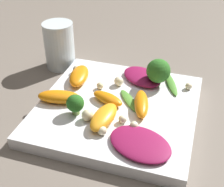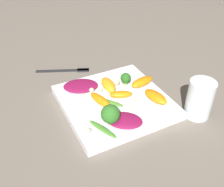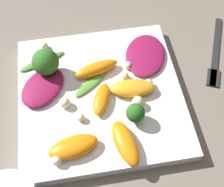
# 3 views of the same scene
# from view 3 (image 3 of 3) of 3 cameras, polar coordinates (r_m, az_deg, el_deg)

# --- Properties ---
(ground_plane) EXTENTS (2.40, 2.40, 0.00)m
(ground_plane) POSITION_cam_3_polar(r_m,az_deg,el_deg) (0.52, -2.11, -1.01)
(ground_plane) COLOR #6B6056
(plate) EXTENTS (0.26, 0.26, 0.02)m
(plate) POSITION_cam_3_polar(r_m,az_deg,el_deg) (0.51, -2.15, -0.41)
(plate) COLOR white
(plate) RESTS_ON ground_plane
(fork) EXTENTS (0.08, 0.16, 0.01)m
(fork) POSITION_cam_3_polar(r_m,az_deg,el_deg) (0.60, 18.36, 6.27)
(fork) COLOR #262628
(fork) RESTS_ON ground_plane
(radicchio_leaf_0) EXTENTS (0.10, 0.10, 0.01)m
(radicchio_leaf_0) POSITION_cam_3_polar(r_m,az_deg,el_deg) (0.51, -12.54, 1.19)
(radicchio_leaf_0) COLOR maroon
(radicchio_leaf_0) RESTS_ON plate
(radicchio_leaf_1) EXTENTS (0.10, 0.11, 0.01)m
(radicchio_leaf_1) POSITION_cam_3_polar(r_m,az_deg,el_deg) (0.54, 6.09, 7.00)
(radicchio_leaf_1) COLOR maroon
(radicchio_leaf_1) RESTS_ON plate
(orange_segment_0) EXTENTS (0.04, 0.06, 0.02)m
(orange_segment_0) POSITION_cam_3_polar(r_m,az_deg,el_deg) (0.49, -2.04, -1.05)
(orange_segment_0) COLOR orange
(orange_segment_0) RESTS_ON plate
(orange_segment_1) EXTENTS (0.04, 0.08, 0.02)m
(orange_segment_1) POSITION_cam_3_polar(r_m,az_deg,el_deg) (0.45, 2.44, -9.01)
(orange_segment_1) COLOR orange
(orange_segment_1) RESTS_ON plate
(orange_segment_2) EXTENTS (0.08, 0.04, 0.02)m
(orange_segment_2) POSITION_cam_3_polar(r_m,az_deg,el_deg) (0.52, -2.88, 4.55)
(orange_segment_2) COLOR orange
(orange_segment_2) RESTS_ON plate
(orange_segment_3) EXTENTS (0.07, 0.04, 0.02)m
(orange_segment_3) POSITION_cam_3_polar(r_m,az_deg,el_deg) (0.50, 3.81, 0.98)
(orange_segment_3) COLOR orange
(orange_segment_3) RESTS_ON plate
(orange_segment_4) EXTENTS (0.08, 0.05, 0.02)m
(orange_segment_4) POSITION_cam_3_polar(r_m,az_deg,el_deg) (0.45, -7.09, -9.67)
(orange_segment_4) COLOR orange
(orange_segment_4) RESTS_ON plate
(broccoli_floret_0) EXTENTS (0.04, 0.04, 0.05)m
(broccoli_floret_0) POSITION_cam_3_polar(r_m,az_deg,el_deg) (0.51, -12.06, 5.63)
(broccoli_floret_0) COLOR #7A9E51
(broccoli_floret_0) RESTS_ON plate
(broccoli_floret_1) EXTENTS (0.03, 0.03, 0.03)m
(broccoli_floret_1) POSITION_cam_3_polar(r_m,az_deg,el_deg) (0.46, 4.30, -3.61)
(broccoli_floret_1) COLOR #7A9E51
(broccoli_floret_1) RESTS_ON plate
(arugula_sprig_0) EXTENTS (0.07, 0.06, 0.00)m
(arugula_sprig_0) POSITION_cam_3_polar(r_m,az_deg,el_deg) (0.51, -3.80, 1.88)
(arugula_sprig_0) COLOR #518E33
(arugula_sprig_0) RESTS_ON plate
(arugula_sprig_1) EXTENTS (0.08, 0.04, 0.01)m
(arugula_sprig_1) POSITION_cam_3_polar(r_m,az_deg,el_deg) (0.55, -12.64, 5.73)
(arugula_sprig_1) COLOR #47842D
(arugula_sprig_1) RESTS_ON plate
(macadamia_nut_0) EXTENTS (0.02, 0.02, 0.02)m
(macadamia_nut_0) POSITION_cam_3_polar(r_m,az_deg,el_deg) (0.49, -8.66, -1.66)
(macadamia_nut_0) COLOR beige
(macadamia_nut_0) RESTS_ON plate
(macadamia_nut_1) EXTENTS (0.02, 0.02, 0.02)m
(macadamia_nut_1) POSITION_cam_3_polar(r_m,az_deg,el_deg) (0.48, 4.73, -1.56)
(macadamia_nut_1) COLOR beige
(macadamia_nut_1) RESTS_ON plate
(macadamia_nut_2) EXTENTS (0.01, 0.01, 0.01)m
(macadamia_nut_2) POSITION_cam_3_polar(r_m,az_deg,el_deg) (0.53, 2.90, 5.18)
(macadamia_nut_2) COLOR beige
(macadamia_nut_2) RESTS_ON plate
(macadamia_nut_3) EXTENTS (0.01, 0.01, 0.01)m
(macadamia_nut_3) POSITION_cam_3_polar(r_m,az_deg,el_deg) (0.47, -5.78, -4.39)
(macadamia_nut_3) COLOR beige
(macadamia_nut_3) RESTS_ON plate
(macadamia_nut_4) EXTENTS (0.01, 0.01, 0.01)m
(macadamia_nut_4) POSITION_cam_3_polar(r_m,az_deg,el_deg) (0.51, 6.60, 2.33)
(macadamia_nut_4) COLOR beige
(macadamia_nut_4) RESTS_ON plate
(macadamia_nut_5) EXTENTS (0.01, 0.01, 0.01)m
(macadamia_nut_5) POSITION_cam_3_polar(r_m,az_deg,el_deg) (0.51, 2.34, 3.29)
(macadamia_nut_5) COLOR beige
(macadamia_nut_5) RESTS_ON plate
(macadamia_nut_6) EXTENTS (0.01, 0.01, 0.01)m
(macadamia_nut_6) POSITION_cam_3_polar(r_m,az_deg,el_deg) (0.57, -12.27, 8.59)
(macadamia_nut_6) COLOR beige
(macadamia_nut_6) RESTS_ON plate
(macadamia_nut_7) EXTENTS (0.02, 0.02, 0.02)m
(macadamia_nut_7) POSITION_cam_3_polar(r_m,az_deg,el_deg) (0.45, -10.04, -11.90)
(macadamia_nut_7) COLOR beige
(macadamia_nut_7) RESTS_ON plate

